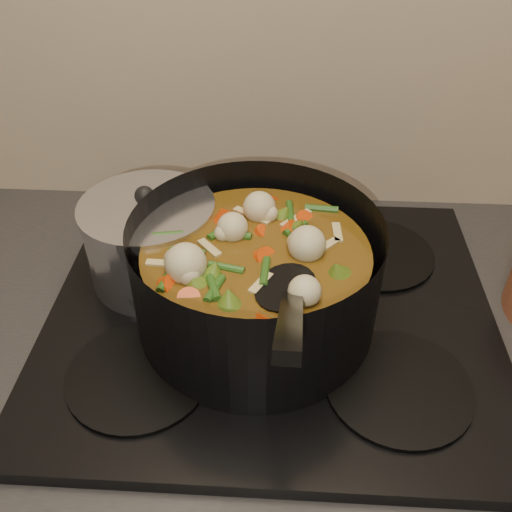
{
  "coord_description": "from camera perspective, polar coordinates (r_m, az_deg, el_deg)",
  "views": [
    {
      "loc": [
        0.01,
        1.35,
        1.49
      ],
      "look_at": [
        -0.02,
        1.91,
        1.04
      ],
      "focal_mm": 40.0,
      "sensor_mm": 36.0,
      "label": 1
    }
  ],
  "objects": [
    {
      "name": "counter",
      "position": [
        1.19,
        1.12,
        -21.96
      ],
      "size": [
        2.64,
        0.64,
        0.91
      ],
      "color": "brown",
      "rests_on": "ground"
    },
    {
      "name": "stockpot",
      "position": [
        0.74,
        0.02,
        -2.3
      ],
      "size": [
        0.38,
        0.46,
        0.24
      ],
      "rotation": [
        0.0,
        0.0,
        -0.23
      ],
      "color": "black",
      "rests_on": "stovetop"
    },
    {
      "name": "stovetop",
      "position": [
        0.81,
        1.53,
        -5.71
      ],
      "size": [
        0.62,
        0.54,
        0.03
      ],
      "color": "black",
      "rests_on": "counter"
    },
    {
      "name": "saucepan",
      "position": [
        0.83,
        -10.45,
        1.48
      ],
      "size": [
        0.19,
        0.19,
        0.16
      ],
      "rotation": [
        0.0,
        0.0,
        -0.01
      ],
      "color": "silver",
      "rests_on": "stovetop"
    }
  ]
}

